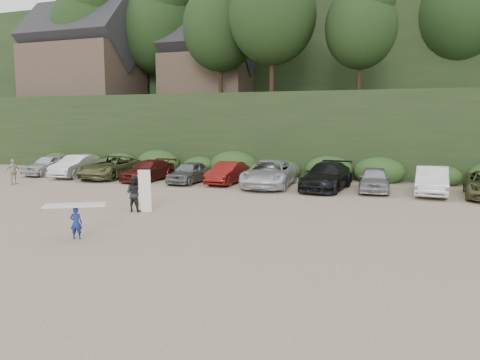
% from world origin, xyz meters
% --- Properties ---
extents(ground, '(120.00, 120.00, 0.00)m').
position_xyz_m(ground, '(0.00, 0.00, 0.00)').
color(ground, tan).
rests_on(ground, ground).
extents(hillside_backdrop, '(90.00, 41.50, 28.00)m').
position_xyz_m(hillside_backdrop, '(-0.26, 35.93, 11.22)').
color(hillside_backdrop, black).
rests_on(hillside_backdrop, ground).
extents(parked_cars, '(39.45, 6.00, 1.63)m').
position_xyz_m(parked_cars, '(0.33, 9.99, 0.76)').
color(parked_cars, silver).
rests_on(parked_cars, ground).
extents(distant_walker, '(0.70, 1.02, 1.61)m').
position_xyz_m(distant_walker, '(-17.30, 5.39, 0.80)').
color(distant_walker, '#A9A58F').
rests_on(distant_walker, ground).
extents(child_surfer, '(2.04, 1.52, 1.22)m').
position_xyz_m(child_surfer, '(-4.47, -4.27, 0.83)').
color(child_surfer, navy).
rests_on(child_surfer, ground).
extents(adult_surfer, '(1.25, 0.62, 1.90)m').
position_xyz_m(adult_surfer, '(-5.23, 0.56, 0.82)').
color(adult_surfer, black).
rests_on(adult_surfer, ground).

